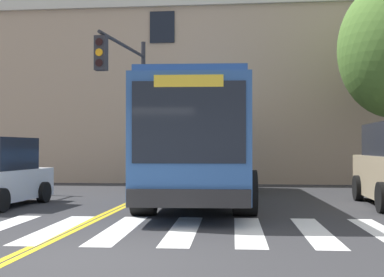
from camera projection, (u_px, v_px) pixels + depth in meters
The scene contains 8 objects.
ground_plane at pixel (86, 259), 7.63m from camera, with size 120.00×120.00×0.00m, color #303033.
crosswalk at pixel (88, 229), 10.42m from camera, with size 14.39×4.17×0.01m.
lane_line_yellow_inner at pixel (173, 182), 24.37m from camera, with size 0.12×36.00×0.01m, color gold.
lane_line_yellow_outer at pixel (176, 182), 24.35m from camera, with size 0.12×36.00×0.01m, color gold.
city_bus at pixel (200, 141), 16.05m from camera, with size 3.35×11.40×3.27m.
car_navy_behind_bus at pixel (224, 162), 26.29m from camera, with size 2.33×3.89×1.88m.
traffic_light_overhead at pixel (127, 85), 17.68m from camera, with size 0.67×4.38×5.45m.
building_facade at pixel (176, 97), 28.15m from camera, with size 29.73×9.32×8.55m.
Camera 1 is at (2.33, -7.45, 1.60)m, focal length 50.00 mm.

